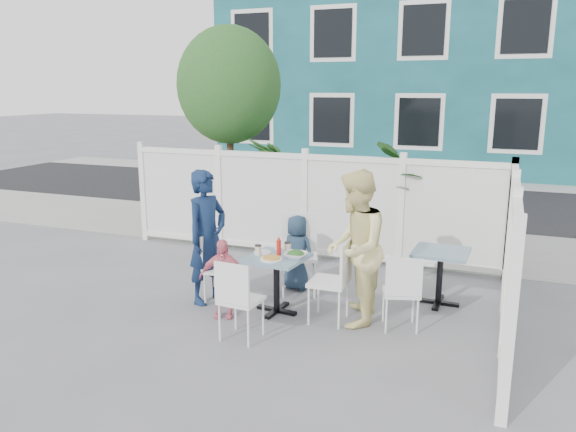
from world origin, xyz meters
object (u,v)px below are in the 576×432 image
(chair_near, at_px, (237,295))
(boy, at_px, (297,252))
(toddler, at_px, (222,278))
(woman, at_px, (355,248))
(main_table, at_px, (277,269))
(chair_left, at_px, (215,263))
(man, at_px, (207,237))
(spare_table, at_px, (440,263))
(chair_right, at_px, (336,275))
(utility_cabinet, at_px, (185,189))
(chair_back, at_px, (299,247))

(chair_near, relative_size, boy, 0.88)
(toddler, bearing_deg, chair_near, -66.86)
(woman, height_order, toddler, woman)
(main_table, height_order, toddler, toddler)
(chair_left, xyz_separation_m, boy, (0.76, 0.78, -0.01))
(woman, bearing_deg, man, -97.69)
(spare_table, relative_size, boy, 0.68)
(main_table, relative_size, chair_right, 0.75)
(utility_cabinet, bearing_deg, man, -63.27)
(main_table, xyz_separation_m, chair_back, (0.00, 0.76, 0.06))
(chair_left, distance_m, boy, 1.09)
(chair_right, xyz_separation_m, man, (-1.63, 0.05, 0.27))
(main_table, height_order, spare_table, main_table)
(chair_near, relative_size, woman, 0.51)
(chair_left, xyz_separation_m, woman, (1.72, 0.00, 0.36))
(utility_cabinet, bearing_deg, main_table, -55.05)
(man, relative_size, toddler, 1.77)
(utility_cabinet, height_order, man, man)
(chair_right, height_order, chair_back, chair_back)
(main_table, bearing_deg, man, 178.47)
(utility_cabinet, distance_m, toddler, 5.07)
(chair_left, relative_size, boy, 0.87)
(spare_table, bearing_deg, man, -161.02)
(chair_back, distance_m, woman, 1.18)
(spare_table, height_order, toddler, toddler)
(spare_table, bearing_deg, chair_near, -135.29)
(utility_cabinet, xyz_separation_m, spare_table, (5.23, -2.82, -0.09))
(chair_left, xyz_separation_m, chair_back, (0.82, 0.72, 0.09))
(chair_right, bearing_deg, chair_left, 86.58)
(chair_near, xyz_separation_m, man, (-0.83, 0.88, 0.31))
(chair_right, bearing_deg, chair_near, 135.39)
(chair_right, bearing_deg, man, 87.27)
(chair_back, distance_m, boy, 0.12)
(boy, bearing_deg, toddler, 76.67)
(man, bearing_deg, main_table, -76.25)
(chair_left, distance_m, woman, 1.76)
(chair_right, relative_size, boy, 0.95)
(chair_right, relative_size, woman, 0.55)
(utility_cabinet, bearing_deg, toddler, -62.03)
(toddler, bearing_deg, chair_right, -2.89)
(boy, bearing_deg, main_table, 102.08)
(chair_back, height_order, chair_near, chair_back)
(spare_table, distance_m, chair_near, 2.55)
(man, bearing_deg, utility_cabinet, 50.01)
(utility_cabinet, relative_size, chair_back, 1.21)
(spare_table, height_order, woman, woman)
(main_table, relative_size, woman, 0.41)
(utility_cabinet, xyz_separation_m, toddler, (2.97, -4.10, -0.15))
(utility_cabinet, distance_m, woman, 5.76)
(chair_left, height_order, toddler, toddler)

